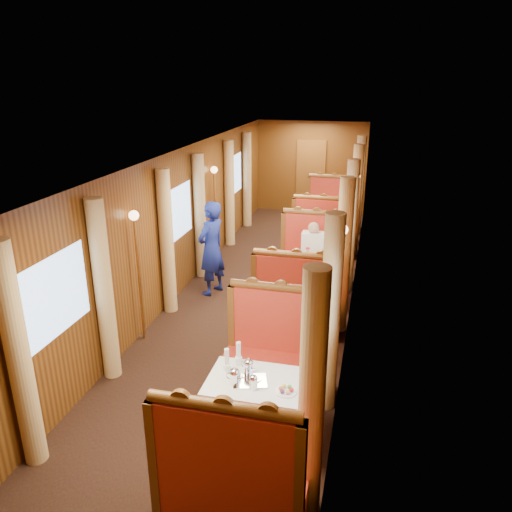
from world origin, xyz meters
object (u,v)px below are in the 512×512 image
(table_mid, at_px, (306,283))
(steward, at_px, (211,248))
(teapot_left, at_px, (235,379))
(teapot_right, at_px, (253,384))
(banquette_far_fwd, at_px, (323,236))
(fruit_plate, at_px, (286,391))
(banquette_mid_fwd, at_px, (296,306))
(passenger, at_px, (313,248))
(teapot_back, at_px, (248,368))
(table_near, at_px, (258,411))
(table_far, at_px, (327,225))
(banquette_mid_aft, at_px, (314,260))
(banquette_near_aft, at_px, (277,357))
(rose_vase_mid, at_px, (308,251))
(tea_tray, at_px, (250,381))
(banquette_near_fwd, at_px, (231,480))
(rose_vase_far, at_px, (330,202))
(banquette_far_aft, at_px, (332,212))

(table_mid, relative_size, steward, 0.63)
(teapot_left, bearing_deg, teapot_right, 2.18)
(banquette_far_fwd, distance_m, fruit_plate, 6.13)
(banquette_mid_fwd, bearing_deg, passenger, 90.00)
(banquette_far_fwd, xyz_separation_m, teapot_back, (-0.13, -5.89, 0.39))
(table_near, distance_m, table_far, 7.00)
(table_far, bearing_deg, teapot_right, -90.15)
(banquette_mid_aft, xyz_separation_m, table_far, (0.00, 2.49, -0.05))
(banquette_near_aft, xyz_separation_m, rose_vase_mid, (0.00, 2.51, 0.50))
(tea_tray, xyz_separation_m, fruit_plate, (0.39, -0.09, 0.01))
(banquette_near_fwd, height_order, rose_vase_far, banquette_near_fwd)
(banquette_mid_aft, relative_size, table_far, 1.28)
(banquette_far_fwd, xyz_separation_m, rose_vase_far, (0.04, 1.03, 0.50))
(banquette_near_aft, bearing_deg, banquette_mid_fwd, 90.00)
(teapot_left, bearing_deg, rose_vase_far, 96.28)
(teapot_left, height_order, steward, steward)
(teapot_left, xyz_separation_m, rose_vase_far, (0.25, 7.14, 0.11))
(banquette_near_fwd, height_order, table_far, banquette_near_fwd)
(table_far, xyz_separation_m, teapot_left, (-0.22, -7.12, 0.45))
(banquette_near_fwd, distance_m, steward, 4.87)
(table_mid, xyz_separation_m, banquette_mid_aft, (0.00, 1.01, 0.05))
(tea_tray, distance_m, rose_vase_far, 7.05)
(teapot_left, xyz_separation_m, rose_vase_mid, (0.22, 3.65, 0.11))
(teapot_left, bearing_deg, banquette_near_aft, 87.58)
(rose_vase_mid, bearing_deg, banquette_far_fwd, 90.09)
(banquette_near_aft, relative_size, tea_tray, 3.94)
(banquette_near_fwd, height_order, steward, steward)
(passenger, bearing_deg, banquette_near_fwd, -90.00)
(banquette_mid_aft, xyz_separation_m, banquette_far_fwd, (0.00, 1.47, 0.00))
(banquette_far_fwd, bearing_deg, teapot_left, -92.02)
(banquette_far_fwd, height_order, teapot_left, banquette_far_fwd)
(banquette_mid_fwd, height_order, rose_vase_far, banquette_mid_fwd)
(teapot_right, bearing_deg, fruit_plate, -16.86)
(banquette_mid_fwd, relative_size, banquette_far_aft, 1.00)
(rose_vase_mid, bearing_deg, passenger, 90.32)
(table_mid, bearing_deg, teapot_right, -90.29)
(table_mid, distance_m, teapot_back, 3.44)
(banquette_far_fwd, relative_size, banquette_far_aft, 1.00)
(banquette_far_fwd, bearing_deg, fruit_plate, -87.12)
(teapot_left, relative_size, passenger, 0.23)
(banquette_mid_aft, relative_size, tea_tray, 3.94)
(teapot_right, bearing_deg, steward, 94.44)
(banquette_mid_aft, bearing_deg, teapot_back, -91.66)
(banquette_near_aft, height_order, rose_vase_far, banquette_near_aft)
(banquette_near_fwd, xyz_separation_m, banquette_mid_fwd, (0.00, 3.50, 0.00))
(table_mid, relative_size, fruit_plate, 4.90)
(teapot_back, bearing_deg, fruit_plate, -4.40)
(table_far, bearing_deg, rose_vase_mid, -89.93)
(banquette_far_fwd, relative_size, teapot_left, 7.66)
(rose_vase_far, height_order, passenger, passenger)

